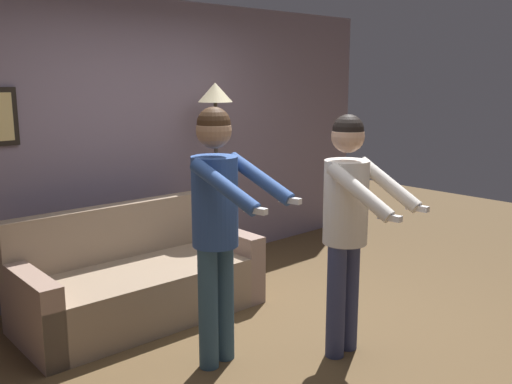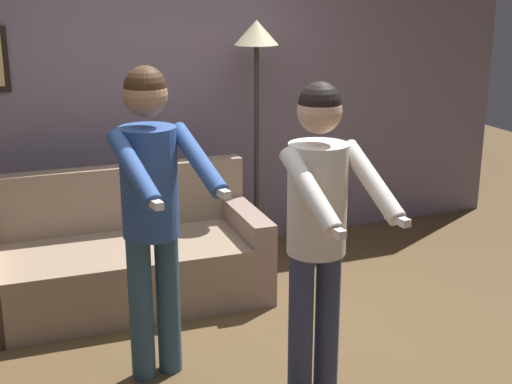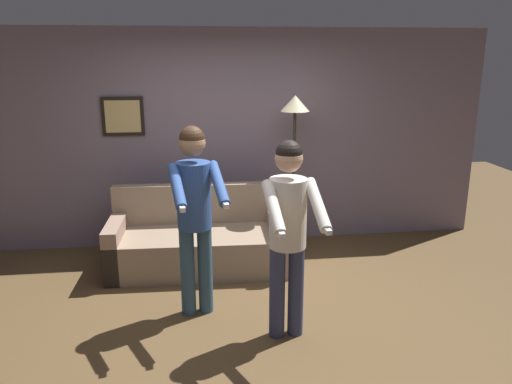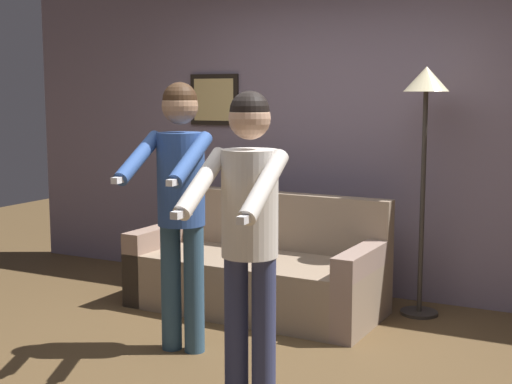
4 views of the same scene
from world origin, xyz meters
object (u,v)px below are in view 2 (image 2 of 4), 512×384
object	(u,v)px
person_standing_left	(151,197)
person_standing_right	(319,215)
torchiere_lamp	(256,63)
couch	(123,262)

from	to	relation	value
person_standing_left	person_standing_right	world-z (taller)	person_standing_left
torchiere_lamp	person_standing_left	size ratio (longest dim) A/B	1.07
torchiere_lamp	person_standing_right	xyz separation A→B (m)	(-0.44, -1.94, -0.53)
torchiere_lamp	person_standing_left	distance (m)	1.94
couch	person_standing_left	distance (m)	1.30
couch	torchiere_lamp	distance (m)	1.75
person_standing_left	torchiere_lamp	bearing A→B (deg)	51.25
couch	torchiere_lamp	world-z (taller)	torchiere_lamp
couch	person_standing_left	bearing A→B (deg)	-91.30
couch	person_standing_right	size ratio (longest dim) A/B	1.16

